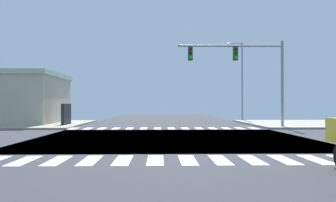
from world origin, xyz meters
The scene contains 7 objects.
ground centered at (0.00, 0.00, -0.03)m, with size 90.00×90.00×0.05m.
sidewalk_corner_ne centered at (13.00, 12.00, 0.07)m, with size 12.00×12.00×0.14m.
sidewalk_corner_nw centered at (-13.00, 12.00, 0.07)m, with size 12.00×12.00×0.14m.
crosswalk_near centered at (-0.25, -7.30, 0.00)m, with size 13.50×2.00×0.01m.
crosswalk_far centered at (-0.25, 7.30, 0.00)m, with size 13.50×2.00×0.01m.
traffic_signal_mast centered at (5.34, 7.27, 4.77)m, with size 7.76×0.55×6.40m.
street_lamp centered at (7.91, 18.73, 4.94)m, with size 1.78×0.32×8.30m.
Camera 1 is at (-0.64, -18.15, 1.70)m, focal length 37.63 mm.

